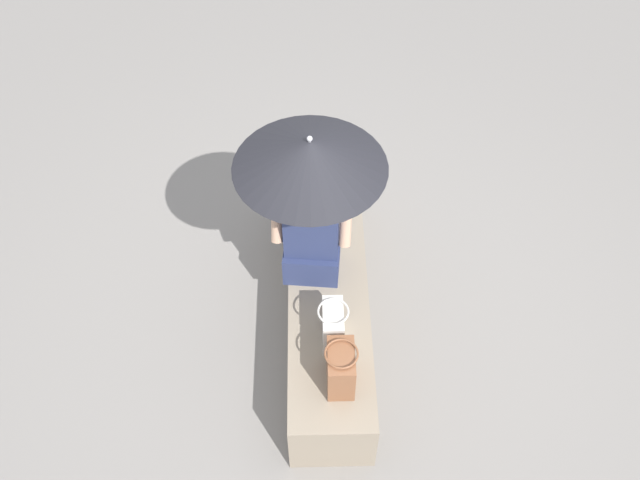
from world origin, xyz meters
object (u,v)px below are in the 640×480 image
Objects in this scene: person_seated at (312,229)px; parasol at (310,154)px; handbag_black at (333,325)px; shoulder_bag_spare at (321,185)px; tote_bag_canvas at (341,368)px.

person_seated is 0.64m from parasol.
shoulder_bag_spare is at bearing 2.38° from handbag_black.
person_seated is at bearing 12.46° from handbag_black.
person_seated is 2.89× the size of tote_bag_canvas.
tote_bag_canvas is at bearing -173.37° from handbag_black.
handbag_black is at bearing 6.63° from tote_bag_canvas.
shoulder_bag_spare is (1.38, 0.08, 0.00)m from tote_bag_canvas.
tote_bag_canvas is 0.98× the size of shoulder_bag_spare.
parasol reaches higher than handbag_black.
shoulder_bag_spare reaches higher than handbag_black.
person_seated is at bearing 10.39° from tote_bag_canvas.
handbag_black is (-0.51, -0.11, -0.25)m from person_seated.
parasol is 1.17m from tote_bag_canvas.
parasol is 1.07m from shoulder_bag_spare.
tote_bag_canvas is (-0.80, -0.15, -0.24)m from person_seated.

